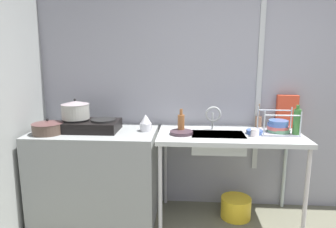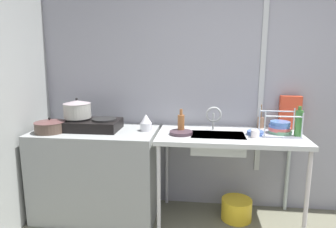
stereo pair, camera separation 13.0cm
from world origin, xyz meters
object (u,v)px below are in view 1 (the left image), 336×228
at_px(pot_on_left_burner, 75,110).
at_px(faucet, 213,115).
at_px(bottle_by_sink, 181,123).
at_px(cereal_box, 287,111).
at_px(bottle_by_rack, 297,122).
at_px(cup_by_rack, 255,133).
at_px(sink_basin, 218,142).
at_px(stove, 90,125).
at_px(bucket_on_floor, 236,207).
at_px(percolator, 146,123).
at_px(frying_pan, 181,133).
at_px(pot_beside_stove, 48,127).
at_px(small_bowl_on_drainboard, 254,132).
at_px(utensil_jar, 258,121).
at_px(dish_rack, 278,127).

xyz_separation_m(pot_on_left_burner, faucet, (1.30, 0.08, -0.05)).
distance_m(bottle_by_sink, cereal_box, 1.08).
bearing_deg(bottle_by_rack, cup_by_rack, -172.50).
xyz_separation_m(faucet, cereal_box, (0.74, 0.20, 0.01)).
distance_m(sink_basin, bottle_by_sink, 0.38).
distance_m(stove, bottle_by_sink, 0.87).
bearing_deg(bucket_on_floor, pot_on_left_burner, -178.50).
relative_size(percolator, cup_by_rack, 2.20).
height_order(stove, frying_pan, stove).
relative_size(percolator, frying_pan, 0.76).
bearing_deg(sink_basin, bottle_by_sink, 173.44).
xyz_separation_m(pot_beside_stove, cup_by_rack, (1.87, 0.04, -0.03)).
bearing_deg(bucket_on_floor, frying_pan, -168.74).
relative_size(small_bowl_on_drainboard, bottle_by_sink, 0.67).
distance_m(faucet, bottle_by_rack, 0.74).
bearing_deg(stove, percolator, 2.91).
height_order(percolator, cup_by_rack, percolator).
relative_size(pot_beside_stove, faucet, 1.19).
relative_size(sink_basin, small_bowl_on_drainboard, 3.25).
bearing_deg(utensil_jar, pot_beside_stove, -168.33).
bearing_deg(cereal_box, sink_basin, -151.83).
xyz_separation_m(bottle_by_sink, cereal_box, (1.04, 0.27, 0.07)).
bearing_deg(percolator, bottle_by_sink, -5.06).
relative_size(percolator, bottle_by_rack, 0.58).
relative_size(faucet, bottle_by_sink, 1.07).
bearing_deg(bucket_on_floor, bottle_by_rack, -10.16).
relative_size(stove, bottle_by_sink, 2.47).
xyz_separation_m(sink_basin, faucet, (-0.04, 0.12, 0.23)).
distance_m(frying_pan, utensil_jar, 0.84).
distance_m(bottle_by_sink, utensil_jar, 0.82).
height_order(small_bowl_on_drainboard, bucket_on_floor, small_bowl_on_drainboard).
bearing_deg(bottle_by_rack, small_bowl_on_drainboard, 173.70).
bearing_deg(faucet, bucket_on_floor, -8.15).
height_order(cup_by_rack, bottle_by_sink, bottle_by_sink).
height_order(frying_pan, small_bowl_on_drainboard, small_bowl_on_drainboard).
relative_size(cereal_box, bucket_on_floor, 1.10).
xyz_separation_m(frying_pan, cereal_box, (1.03, 0.34, 0.15)).
relative_size(stove, sink_basin, 1.14).
xyz_separation_m(stove, small_bowl_on_drainboard, (1.54, -0.01, -0.04)).
bearing_deg(bucket_on_floor, dish_rack, -1.34).
xyz_separation_m(dish_rack, small_bowl_on_drainboard, (-0.22, -0.04, -0.04)).
relative_size(bottle_by_sink, bucket_on_floor, 0.76).
bearing_deg(dish_rack, pot_on_left_burner, -179.02).
bearing_deg(utensil_jar, pot_on_left_burner, -171.13).
height_order(small_bowl_on_drainboard, bottle_by_sink, bottle_by_sink).
height_order(pot_beside_stove, dish_rack, dish_rack).
relative_size(pot_beside_stove, dish_rack, 0.85).
relative_size(dish_rack, bottle_by_sink, 1.50).
distance_m(bottle_by_rack, cereal_box, 0.32).
distance_m(pot_beside_stove, frying_pan, 1.22).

